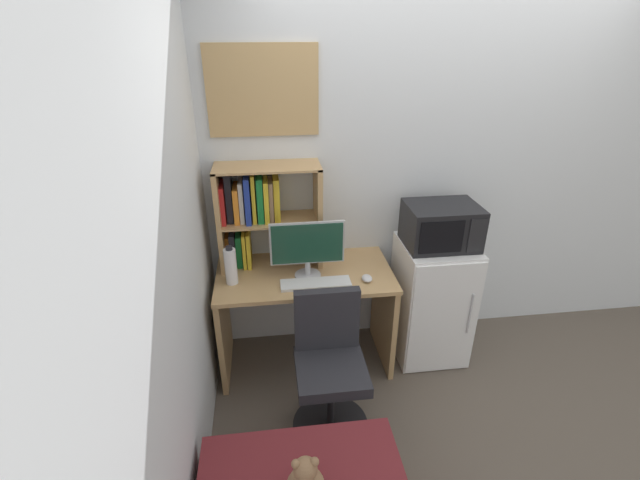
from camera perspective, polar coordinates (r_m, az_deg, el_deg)
The scene contains 12 objects.
wall_back at distance 3.39m, azimuth 21.14°, elevation 8.46°, with size 6.40×0.04×2.60m, color silver.
wall_left at distance 1.60m, azimuth -22.03°, elevation -11.67°, with size 0.04×4.40×2.60m, color silver.
desk at distance 3.06m, azimuth -1.95°, elevation -8.02°, with size 1.17×0.62×0.75m.
hutch_bookshelf at distance 2.92m, azimuth -8.28°, elevation 3.70°, with size 0.68×0.28×0.69m.
monitor at distance 2.78m, azimuth -1.66°, elevation -0.86°, with size 0.48×0.17×0.39m.
keyboard at distance 2.79m, azimuth -0.56°, elevation -5.68°, with size 0.45×0.13×0.02m, color silver.
computer_mouse at distance 2.84m, azimuth 6.12°, elevation -4.97°, with size 0.07×0.09×0.04m, color silver.
water_bottle at distance 2.81m, azimuth -11.53°, elevation -3.33°, with size 0.08×0.08×0.26m.
mini_fridge at distance 3.29m, azimuth 14.28°, elevation -7.58°, with size 0.49×0.51×0.90m.
microwave at distance 3.01m, azimuth 15.49°, elevation 1.83°, with size 0.47×0.36×0.28m.
desk_chair at distance 2.69m, azimuth 1.26°, elevation -16.84°, with size 0.46×0.46×0.88m.
wall_corkboard at distance 2.84m, azimuth -7.46°, elevation 18.66°, with size 0.68×0.02×0.54m, color tan.
Camera 1 is at (-1.18, -2.83, 2.23)m, focal length 24.61 mm.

